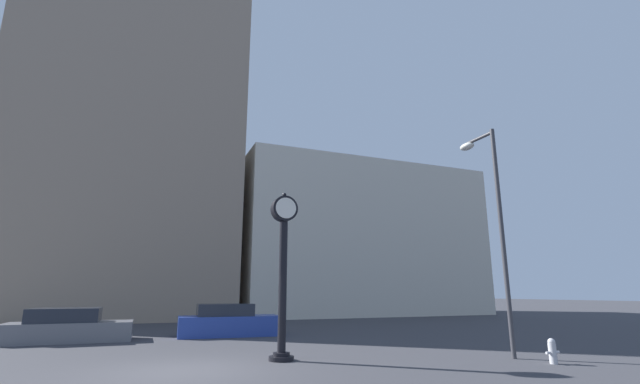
{
  "coord_description": "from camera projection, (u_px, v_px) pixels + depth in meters",
  "views": [
    {
      "loc": [
        -1.03,
        -11.43,
        1.86
      ],
      "look_at": [
        7.9,
        10.8,
        7.5
      ],
      "focal_mm": 24.0,
      "sensor_mm": 36.0,
      "label": 1
    }
  ],
  "objects": [
    {
      "name": "ground_plane",
      "position": [
        183.0,
        372.0,
        10.27
      ],
      "size": [
        200.0,
        200.0,
        0.0
      ],
      "primitive_type": "plane",
      "color": "#38383D"
    },
    {
      "name": "building_storefront_row",
      "position": [
        351.0,
        242.0,
        39.32
      ],
      "size": [
        21.27,
        12.0,
        12.67
      ],
      "color": "beige",
      "rests_on": "ground_plane"
    },
    {
      "name": "fire_hydrant_far",
      "position": [
        552.0,
        351.0,
        11.45
      ],
      "size": [
        0.46,
        0.2,
        0.66
      ],
      "color": "#B7B7BC",
      "rests_on": "ground_plane"
    },
    {
      "name": "car_blue",
      "position": [
        228.0,
        322.0,
        18.8
      ],
      "size": [
        4.42,
        1.98,
        1.37
      ],
      "rotation": [
        0.0,
        0.0,
        -0.05
      ],
      "color": "#28429E",
      "rests_on": "ground_plane"
    },
    {
      "name": "building_tall_tower",
      "position": [
        135.0,
        120.0,
        34.43
      ],
      "size": [
        15.73,
        12.0,
        30.86
      ],
      "color": "gray",
      "rests_on": "ground_plane"
    },
    {
      "name": "street_clock",
      "position": [
        283.0,
        262.0,
        12.55
      ],
      "size": [
        0.77,
        0.71,
        4.82
      ],
      "color": "black",
      "rests_on": "ground_plane"
    },
    {
      "name": "street_lamp_right",
      "position": [
        491.0,
        204.0,
        13.65
      ],
      "size": [
        0.36,
        1.57,
        7.02
      ],
      "color": "#38383D",
      "rests_on": "ground_plane"
    },
    {
      "name": "car_grey",
      "position": [
        68.0,
        328.0,
        16.56
      ],
      "size": [
        4.47,
        1.92,
        1.26
      ],
      "rotation": [
        0.0,
        0.0,
        0.0
      ],
      "color": "slate",
      "rests_on": "ground_plane"
    }
  ]
}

